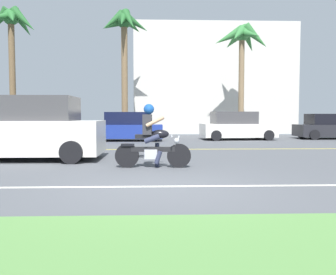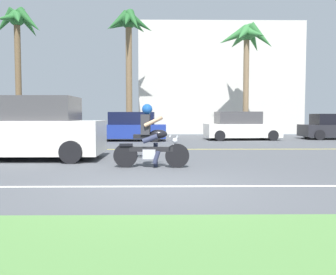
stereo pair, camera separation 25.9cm
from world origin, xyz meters
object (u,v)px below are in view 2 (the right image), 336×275
palm_tree_0 (18,30)px  palm_tree_2 (129,33)px  palm_tree_1 (247,42)px  motorcyclist (151,141)px  parked_car_2 (241,127)px  parked_car_1 (129,127)px  suv_nearby (20,129)px  parked_car_0 (9,128)px

palm_tree_0 → palm_tree_2: (7.02, -0.47, -0.25)m
palm_tree_0 → palm_tree_1: palm_tree_0 is taller
motorcyclist → parked_car_2: 11.70m
parked_car_1 → palm_tree_0: palm_tree_0 is taller
motorcyclist → parked_car_2: (4.63, 10.74, 0.04)m
parked_car_2 → motorcyclist: bearing=-113.3°
motorcyclist → parked_car_2: motorcyclist is taller
motorcyclist → palm_tree_2: (-1.78, 13.44, 5.76)m
palm_tree_0 → palm_tree_2: bearing=-3.8°
motorcyclist → parked_car_2: size_ratio=0.47×
motorcyclist → palm_tree_1: size_ratio=0.27×
parked_car_1 → motorcyclist: bearing=-81.5°
suv_nearby → palm_tree_1: (9.57, 11.49, 4.95)m
palm_tree_1 → parked_car_2: bearing=-109.1°
parked_car_1 → parked_car_2: (6.12, 0.75, 0.01)m
suv_nearby → parked_car_0: size_ratio=1.21×
parked_car_1 → palm_tree_1: bearing=25.3°
parked_car_0 → parked_car_1: 6.40m
motorcyclist → palm_tree_2: palm_tree_2 is taller
suv_nearby → parked_car_2: suv_nearby is taller
palm_tree_0 → palm_tree_1: (14.32, -0.59, -0.83)m
suv_nearby → palm_tree_2: bearing=78.9°
suv_nearby → palm_tree_0: 14.20m
parked_car_0 → parked_car_1: bearing=-0.5°
palm_tree_0 → motorcyclist: bearing=-57.7°
palm_tree_0 → palm_tree_2: size_ratio=1.04×
parked_car_1 → palm_tree_0: (-7.31, 3.91, 6.00)m
suv_nearby → palm_tree_1: size_ratio=0.72×
parked_car_0 → palm_tree_2: (6.11, 3.38, 5.78)m
palm_tree_2 → suv_nearby: bearing=-101.1°
parked_car_1 → parked_car_2: 6.17m
motorcyclist → palm_tree_2: bearing=97.5°
motorcyclist → palm_tree_1: 15.32m
suv_nearby → palm_tree_2: 13.05m
suv_nearby → parked_car_1: suv_nearby is taller
parked_car_1 → palm_tree_2: bearing=94.8°
parked_car_0 → palm_tree_2: 9.07m
suv_nearby → palm_tree_0: bearing=111.5°
suv_nearby → parked_car_1: bearing=72.6°
parked_car_1 → palm_tree_0: bearing=151.9°
palm_tree_1 → palm_tree_2: bearing=179.1°
parked_car_0 → motorcyclist: bearing=-51.9°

